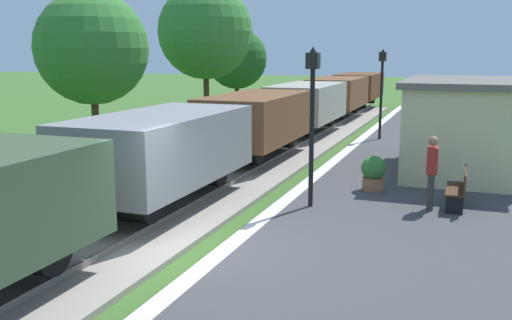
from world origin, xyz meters
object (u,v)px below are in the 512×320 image
Objects in this scene: person_waiting at (432,170)px; tree_field_left at (205,32)px; bench_near_hut at (459,188)px; potted_planter at (373,172)px; lamp_post_near at (312,98)px; tree_trackside_far at (92,48)px; bench_down_platform at (463,137)px; freight_train at (285,113)px; lamp_post_far at (382,77)px; tree_field_distant at (237,59)px; station_hut at (465,125)px.

tree_field_left is (-11.38, 12.18, 3.59)m from person_waiting.
potted_planter reaches higher than bench_near_hut.
lamp_post_near is (-2.66, -0.66, 1.62)m from person_waiting.
bench_near_hut is 14.47m from tree_trackside_far.
person_waiting is at bearing -93.95° from bench_down_platform.
freight_train is at bearing -35.19° from tree_field_left.
tree_field_distant is (-10.64, 10.32, 0.59)m from lamp_post_far.
freight_train is 14.37m from tree_field_distant.
lamp_post_near is at bearing -161.57° from bench_near_hut.
bench_near_hut is 17.27m from tree_field_left.
freight_train is 7.86m from tree_trackside_far.
person_waiting is 0.32× the size of tree_field_distant.
potted_planter is 0.17× the size of tree_field_distant.
lamp_post_far is (-3.27, 1.67, 2.08)m from bench_down_platform.
person_waiting is at bearing -75.79° from lamp_post_far.
freight_train is at bearing 110.96° from lamp_post_near.
lamp_post_near is 11.15m from lamp_post_far.
tree_field_left reaches higher than bench_down_platform.
bench_near_hut is 1.00× the size of bench_down_platform.
lamp_post_far is 0.69× the size of tree_field_distant.
bench_down_platform is (0.00, 8.39, 0.00)m from bench_near_hut.
tree_field_left is at bearing 169.07° from lamp_post_far.
station_hut reaches higher than freight_train.
tree_field_left is at bearing 144.81° from freight_train.
lamp_post_near is (-3.27, -1.09, 2.08)m from bench_near_hut.
person_waiting is (6.16, -8.50, -0.21)m from freight_train.
station_hut is (6.80, -3.62, 0.26)m from freight_train.
tree_field_distant is (-7.13, 12.31, 2.00)m from freight_train.
tree_trackside_far reaches higher than bench_down_platform.
station_hut reaches higher than bench_down_platform.
lamp_post_far is (-3.27, 10.06, 2.08)m from bench_near_hut.
lamp_post_far is at bearing 29.68° from freight_train.
person_waiting is (-0.61, -0.43, 0.46)m from bench_near_hut.
station_hut is 14.41m from tree_field_left.
lamp_post_far is at bearing 107.99° from bench_near_hut.
station_hut reaches higher than person_waiting.
bench_near_hut is 0.21× the size of tree_field_left.
potted_planter is 0.25× the size of lamp_post_near.
tree_field_left reaches higher than freight_train.
bench_down_platform is at bearing 73.89° from potted_planter.
tree_trackside_far is (-10.07, 5.67, 1.15)m from lamp_post_near.
freight_train is 7.35× the size of tree_field_distant.
tree_trackside_far reaches higher than person_waiting.
station_hut is 4.17m from potted_planter.
bench_down_platform is at bearing 90.39° from station_hut.
potted_planter is at bearing -46.19° from person_waiting.
lamp_post_far is 0.52× the size of tree_field_left.
tree_field_distant reaches higher than bench_down_platform.
tree_trackside_far is at bearing -24.29° from person_waiting.
potted_planter is (-2.13, -7.39, 0.00)m from bench_down_platform.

